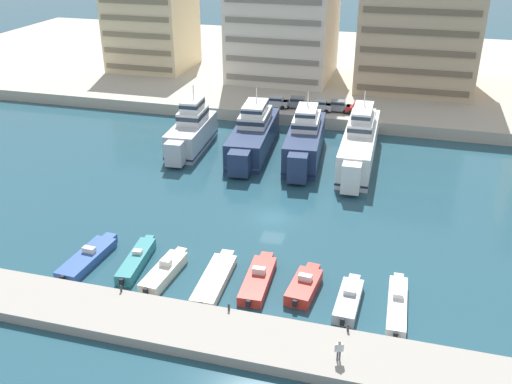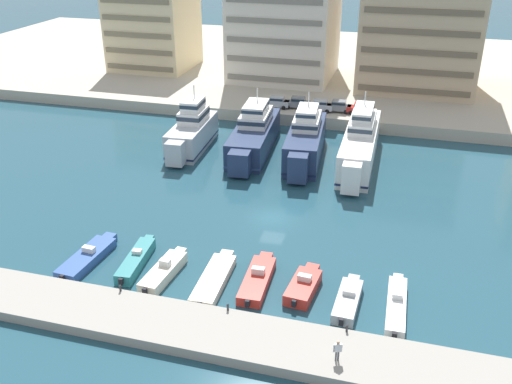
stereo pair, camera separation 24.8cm
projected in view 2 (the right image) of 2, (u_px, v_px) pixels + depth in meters
The scene contains 27 objects.
ground_plane at pixel (273, 218), 61.31m from camera, with size 400.00×400.00×0.00m, color #234C5B.
quay_promenade at pixel (350, 69), 116.36m from camera, with size 180.00×70.00×1.80m, color #BCB29E.
pier_dock at pixel (209, 332), 43.88m from camera, with size 120.00×5.42×0.88m, color #9E998E.
yacht_silver_far_left at pixel (192, 131), 78.44m from camera, with size 4.79×14.97×8.47m.
yacht_navy_left at pixel (254, 134), 77.91m from camera, with size 6.10×19.79×8.04m.
yacht_navy_mid_left at pixel (305, 140), 75.22m from camera, with size 5.64×18.16×8.38m.
yacht_white_center_left at pixel (360, 143), 74.10m from camera, with size 4.33×21.92×8.70m.
motorboat_blue_far_left at pixel (88, 257), 53.50m from camera, with size 2.62×8.24×1.38m.
motorboat_teal_left at pixel (136, 260), 52.92m from camera, with size 2.21×7.80×1.39m.
motorboat_cream_mid_left at pixel (164, 271), 51.26m from camera, with size 2.24×7.27×1.56m.
motorboat_cream_center_left at pixel (214, 279), 50.40m from camera, with size 2.44×8.72×0.84m.
motorboat_red_center at pixel (258, 279), 50.24m from camera, with size 2.39×7.95×1.47m.
motorboat_red_center_right at pixel (304, 286), 49.19m from camera, with size 2.56×6.10×1.57m.
motorboat_grey_mid_right at pixel (348, 300), 47.48m from camera, with size 2.00×6.70×1.35m.
motorboat_white_right at pixel (396, 305), 46.82m from camera, with size 1.68×8.42×1.44m.
car_silver_far_left at pixel (276, 102), 89.69m from camera, with size 4.18×2.08×1.80m.
car_grey_left at pixel (298, 102), 89.43m from camera, with size 4.22×2.17×1.80m.
car_silver_mid_left at pixel (320, 105), 88.05m from camera, with size 4.17×2.07×1.80m.
car_grey_center_left at pixel (338, 106), 87.78m from camera, with size 4.14×1.99×1.80m.
car_red_center at pixel (361, 108), 86.84m from camera, with size 4.11×1.94×1.80m.
apartment_block_far_left at pixel (154, 27), 110.55m from camera, with size 14.93×14.49×17.40m.
apartment_block_left at pixel (285, 21), 103.22m from camera, with size 18.23×18.29×22.01m.
apartment_block_mid_left at pixel (420, 31), 96.77m from camera, with size 19.79×17.07×21.12m.
pedestrian_near_edge at pixel (338, 349), 40.08m from camera, with size 0.63×0.39×1.72m.
bollard_west at pixel (120, 288), 47.81m from camera, with size 0.20×0.20×0.61m.
bollard_west_mid at pixel (228, 307), 45.50m from camera, with size 0.20×0.20×0.61m.
bollard_east_mid at pixel (347, 328), 43.19m from camera, with size 0.20×0.20×0.61m.
Camera 2 is at (12.84, -52.30, 29.49)m, focal length 40.00 mm.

